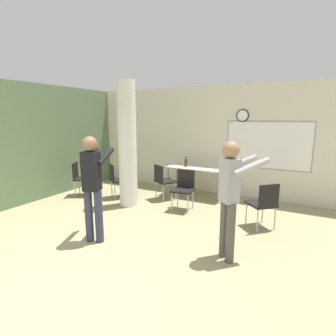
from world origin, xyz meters
The scene contains 13 objects.
ground_plane centered at (0.00, 0.00, 0.00)m, with size 24.00×24.00×0.00m, color tan.
wall_left_accent centered at (-3.50, 2.50, 1.40)m, with size 0.12×7.00×2.80m.
wall_back centered at (0.03, 5.06, 1.40)m, with size 8.00×0.15×2.80m.
support_pillar centered at (-1.27, 3.10, 1.40)m, with size 0.41×0.41×2.80m.
folding_table centered at (-0.12, 4.50, 0.70)m, with size 1.55×0.63×0.76m.
bottle_on_table centered at (-0.44, 4.45, 0.86)m, with size 0.08×0.08×0.27m.
chair_table_front centered at (-0.02, 3.44, 0.51)m, with size 0.48×0.48×0.87m.
chair_by_left_wall centered at (-2.81, 3.12, 0.51)m, with size 0.60×0.60×0.87m.
chair_table_left centered at (-0.77, 3.84, 0.51)m, with size 0.60×0.60×0.87m.
chair_near_pillar centered at (-1.86, 3.41, 0.51)m, with size 0.62×0.62×0.87m.
chair_mid_room centered at (1.69, 3.16, 0.51)m, with size 0.62×0.62×0.87m.
person_playing_front centered at (-0.67, 1.37, 1.02)m, with size 0.52×0.69×1.73m.
person_playing_side centered at (1.41, 1.85, 1.00)m, with size 0.65×0.67×1.70m.
Camera 1 is at (2.30, -1.62, 2.02)m, focal length 28.00 mm.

